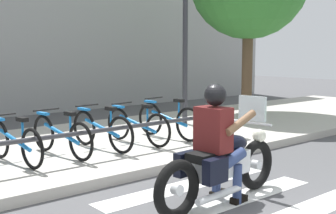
% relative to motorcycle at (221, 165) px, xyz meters
% --- Properties ---
extents(sidewalk, '(24.00, 4.40, 0.15)m').
position_rel_motorcycle_xyz_m(sidewalk, '(-0.64, 3.60, -0.39)').
color(sidewalk, '#B7B2A8').
rests_on(sidewalk, ground).
extents(crosswalk_stripe_3, '(2.80, 0.40, 0.01)m').
position_rel_motorcycle_xyz_m(crosswalk_stripe_3, '(0.13, -0.03, -0.46)').
color(crosswalk_stripe_3, white).
rests_on(crosswalk_stripe_3, ground).
extents(crosswalk_stripe_4, '(2.80, 0.40, 0.01)m').
position_rel_motorcycle_xyz_m(crosswalk_stripe_4, '(0.13, 0.77, -0.46)').
color(crosswalk_stripe_4, white).
rests_on(crosswalk_stripe_4, ground).
extents(motorcycle, '(2.18, 0.69, 1.26)m').
position_rel_motorcycle_xyz_m(motorcycle, '(0.00, 0.00, 0.00)').
color(motorcycle, black).
rests_on(motorcycle, ground).
extents(rider, '(0.66, 0.57, 1.45)m').
position_rel_motorcycle_xyz_m(rider, '(-0.08, -0.00, 0.37)').
color(rider, '#591919').
rests_on(rider, ground).
extents(bicycle_1, '(0.48, 1.58, 0.73)m').
position_rel_motorcycle_xyz_m(bicycle_1, '(-1.43, 2.87, 0.02)').
color(bicycle_1, black).
rests_on(bicycle_1, sidewalk).
extents(bicycle_2, '(0.48, 1.65, 0.74)m').
position_rel_motorcycle_xyz_m(bicycle_2, '(-0.68, 2.87, 0.02)').
color(bicycle_2, black).
rests_on(bicycle_2, sidewalk).
extents(bicycle_3, '(0.48, 1.62, 0.76)m').
position_rel_motorcycle_xyz_m(bicycle_3, '(0.07, 2.87, 0.03)').
color(bicycle_3, black).
rests_on(bicycle_3, sidewalk).
extents(bicycle_4, '(0.48, 1.65, 0.74)m').
position_rel_motorcycle_xyz_m(bicycle_4, '(0.82, 2.87, 0.02)').
color(bicycle_4, black).
rests_on(bicycle_4, sidewalk).
extents(bicycle_5, '(0.48, 1.67, 0.79)m').
position_rel_motorcycle_xyz_m(bicycle_5, '(1.57, 2.87, 0.04)').
color(bicycle_5, black).
rests_on(bicycle_5, sidewalk).
extents(bike_rack, '(4.36, 0.07, 0.49)m').
position_rel_motorcycle_xyz_m(bike_rack, '(-0.30, 2.31, 0.10)').
color(bike_rack, '#333338').
rests_on(bike_rack, sidewalk).
extents(street_lamp, '(0.28, 0.28, 4.55)m').
position_rel_motorcycle_xyz_m(street_lamp, '(3.01, 4.00, 2.27)').
color(street_lamp, '#2D2D33').
rests_on(street_lamp, ground).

